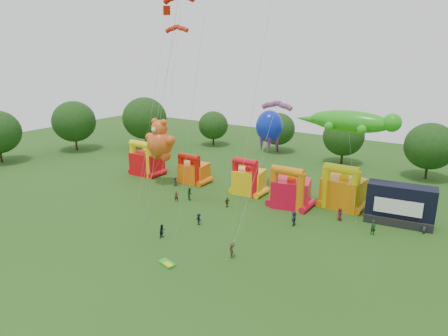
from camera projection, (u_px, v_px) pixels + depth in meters
The scene contains 24 objects.
ground at pixel (117, 262), 43.77m from camera, with size 160.00×160.00×0.00m, color #254B15.
tree_ring at pixel (110, 205), 43.10m from camera, with size 119.52×121.58×12.07m.
bouncy_castle_0 at pixel (146, 161), 74.53m from camera, with size 5.45×4.47×6.66m.
bouncy_castle_1 at pixel (193, 171), 70.03m from camera, with size 5.12×4.33×5.37m.
bouncy_castle_2 at pixel (248, 180), 64.36m from camera, with size 5.16×4.37×6.13m.
bouncy_castle_3 at pixel (290, 191), 58.97m from camera, with size 6.29×5.53×6.42m.
bouncy_castle_4 at pixel (342, 191), 58.57m from camera, with size 5.94×4.94×6.86m.
stage_trailer at pixel (400, 205), 53.08m from camera, with size 8.85×4.26×5.41m.
teddy_bear_kite at pixel (159, 145), 67.76m from camera, with size 6.23×5.24×11.60m.
gecko_kite at pixel (350, 140), 53.47m from camera, with size 14.29×4.73×14.88m.
octopus_kite at pixel (267, 137), 65.28m from camera, with size 4.41×10.43×13.20m.
parafoil_kites at pixel (167, 117), 54.54m from camera, with size 23.40×15.18×29.85m.
diamond_kites at pixel (189, 102), 49.81m from camera, with size 20.26×14.76×36.77m.
folded_kite_bundle at pixel (167, 264), 43.21m from camera, with size 2.19×1.50×0.31m.
spectator_0 at pixel (175, 182), 68.55m from camera, with size 0.76×0.49×1.55m, color #23283A.
spectator_1 at pixel (176, 196), 61.34m from camera, with size 0.59×0.39×1.63m, color #4C1815.
spectator_2 at pixel (190, 194), 62.06m from camera, with size 0.93×0.73×1.92m, color #173A1D.
spectator_3 at pixel (199, 219), 53.00m from camera, with size 1.03×0.59×1.60m, color black.
spectator_4 at pixel (227, 202), 59.08m from camera, with size 0.91×0.38×1.55m, color #372816.
spectator_5 at pixel (294, 218), 52.92m from camera, with size 1.81×0.58×1.95m, color #282D43.
spectator_6 at pixel (340, 214), 54.42m from camera, with size 0.87×0.56×1.77m, color #4F161C.
spectator_7 at pixel (373, 227), 50.09m from camera, with size 0.72×0.47×1.97m, color #17391A.
spectator_8 at pixel (162, 231), 49.36m from camera, with size 0.84×0.66×1.74m, color black.
spectator_9 at pixel (232, 250), 44.50m from camera, with size 1.15×0.66×1.78m, color #373116.
Camera 1 is at (31.42, -26.12, 22.17)m, focal length 32.00 mm.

